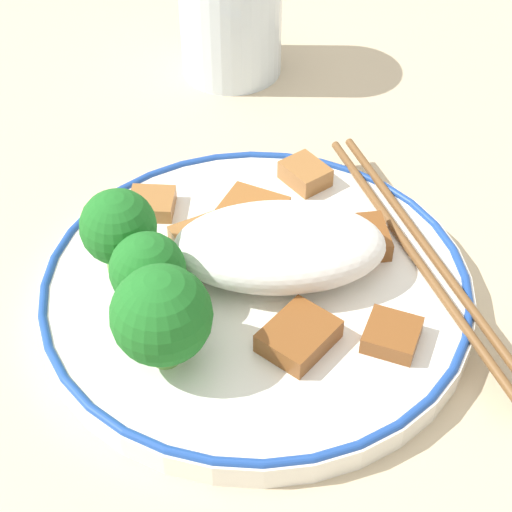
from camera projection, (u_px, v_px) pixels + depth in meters
The scene contains 15 objects.
ground_plane at pixel (256, 301), 0.48m from camera, with size 3.00×3.00×0.00m, color #C6B28E.
plate at pixel (256, 289), 0.48m from camera, with size 0.24×0.24×0.02m.
rice_mound at pixel (280, 247), 0.47m from camera, with size 0.12×0.07×0.04m.
broccoli_back_left at pixel (119, 229), 0.46m from camera, with size 0.04×0.04×0.05m.
broccoli_back_center at pixel (148, 272), 0.44m from camera, with size 0.04×0.04×0.05m.
broccoli_back_right at pixel (161, 316), 0.41m from camera, with size 0.05×0.05×0.06m.
meat_near_front at pixel (204, 238), 0.49m from camera, with size 0.04×0.04×0.01m.
meat_near_left at pixel (260, 211), 0.51m from camera, with size 0.05×0.04×0.01m.
meat_near_right at pixel (305, 174), 0.53m from camera, with size 0.03×0.04×0.01m.
meat_near_back at pixel (299, 336), 0.44m from camera, with size 0.05×0.05×0.01m.
meat_on_rice_edge at pixel (361, 238), 0.49m from camera, with size 0.03×0.03×0.01m.
meat_mid_left at pixel (152, 203), 0.51m from camera, with size 0.03×0.03×0.01m.
meat_mid_right at pixel (392, 335), 0.44m from camera, with size 0.04×0.04×0.01m.
chopsticks at pixel (420, 251), 0.49m from camera, with size 0.08×0.21×0.01m.
drinking_glass at pixel (231, 8), 0.63m from camera, with size 0.08×0.08×0.10m.
Camera 1 is at (0.01, 0.33, 0.35)m, focal length 60.00 mm.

